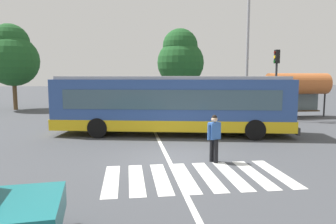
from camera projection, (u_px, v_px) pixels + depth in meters
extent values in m
plane|color=#424449|center=(176.00, 158.00, 11.83)|extent=(160.00, 160.00, 0.00)
cylinder|color=black|center=(246.00, 122.00, 17.41)|extent=(1.04, 0.49, 1.00)
cylinder|color=black|center=(255.00, 130.00, 15.09)|extent=(1.04, 0.49, 1.00)
cylinder|color=black|center=(110.00, 121.00, 17.94)|extent=(1.04, 0.49, 1.00)
cylinder|color=black|center=(98.00, 128.00, 15.61)|extent=(1.04, 0.49, 1.00)
cube|color=#2D4C8E|center=(171.00, 104.00, 16.40)|extent=(12.33, 4.89, 2.55)
cube|color=gold|center=(171.00, 123.00, 16.51)|extent=(12.45, 4.94, 0.55)
cube|color=#3D5666|center=(171.00, 98.00, 16.36)|extent=(10.92, 4.66, 0.96)
cube|color=#3D5666|center=(289.00, 100.00, 15.96)|extent=(0.48, 2.21, 1.63)
cube|color=black|center=(290.00, 83.00, 15.85)|extent=(0.44, 1.91, 0.28)
cube|color=#99999E|center=(171.00, 78.00, 16.24)|extent=(11.82, 4.60, 0.16)
cube|color=#28282B|center=(291.00, 128.00, 16.12)|extent=(0.62, 2.52, 0.36)
cylinder|color=black|center=(212.00, 150.00, 11.34)|extent=(0.16, 0.16, 0.85)
cylinder|color=black|center=(216.00, 151.00, 11.13)|extent=(0.16, 0.16, 0.85)
cube|color=#2D569E|center=(214.00, 131.00, 11.15)|extent=(0.47, 0.39, 0.60)
cylinder|color=#2D569E|center=(209.00, 132.00, 11.04)|extent=(0.10, 0.10, 0.55)
cylinder|color=#2D569E|center=(219.00, 131.00, 11.27)|extent=(0.10, 0.10, 0.55)
sphere|color=tan|center=(214.00, 119.00, 11.10)|extent=(0.22, 0.22, 0.22)
sphere|color=black|center=(214.00, 117.00, 11.10)|extent=(0.19, 0.19, 0.19)
cylinder|color=black|center=(23.00, 213.00, 6.41)|extent=(0.66, 0.26, 0.64)
cylinder|color=black|center=(111.00, 109.00, 26.29)|extent=(0.27, 0.66, 0.64)
cylinder|color=black|center=(131.00, 108.00, 26.68)|extent=(0.27, 0.66, 0.64)
cylinder|color=black|center=(113.00, 112.00, 23.60)|extent=(0.27, 0.66, 0.64)
cylinder|color=black|center=(135.00, 112.00, 24.00)|extent=(0.27, 0.66, 0.64)
cube|color=#AD1E1E|center=(122.00, 106.00, 25.10)|extent=(2.31, 4.67, 0.52)
cube|color=#3D5666|center=(122.00, 100.00, 24.96)|extent=(1.83, 2.32, 0.44)
cube|color=#AD1E1E|center=(122.00, 98.00, 24.94)|extent=(1.74, 2.14, 0.09)
cylinder|color=black|center=(143.00, 108.00, 26.62)|extent=(0.22, 0.64, 0.64)
cylinder|color=black|center=(163.00, 108.00, 26.88)|extent=(0.22, 0.64, 0.64)
cylinder|color=black|center=(146.00, 112.00, 23.89)|extent=(0.22, 0.64, 0.64)
cylinder|color=black|center=(168.00, 112.00, 24.14)|extent=(0.22, 0.64, 0.64)
cube|color=#B7BABF|center=(155.00, 106.00, 25.35)|extent=(1.93, 4.54, 0.52)
cube|color=#3D5666|center=(155.00, 100.00, 25.20)|extent=(1.65, 2.20, 0.44)
cube|color=#B7BABF|center=(155.00, 98.00, 25.18)|extent=(1.58, 2.02, 0.09)
cylinder|color=black|center=(174.00, 108.00, 26.52)|extent=(0.23, 0.65, 0.64)
cylinder|color=black|center=(194.00, 108.00, 26.81)|extent=(0.23, 0.65, 0.64)
cylinder|color=black|center=(182.00, 112.00, 23.79)|extent=(0.23, 0.65, 0.64)
cylinder|color=black|center=(203.00, 112.00, 24.08)|extent=(0.23, 0.65, 0.64)
cube|color=#234293|center=(188.00, 106.00, 25.26)|extent=(2.01, 4.57, 0.52)
cube|color=#3D5666|center=(188.00, 100.00, 25.12)|extent=(1.69, 2.23, 0.44)
cube|color=#234293|center=(188.00, 98.00, 25.09)|extent=(1.61, 2.04, 0.09)
cylinder|color=black|center=(206.00, 107.00, 27.25)|extent=(0.24, 0.65, 0.64)
cylinder|color=black|center=(224.00, 107.00, 27.58)|extent=(0.24, 0.65, 0.64)
cylinder|color=black|center=(217.00, 111.00, 24.53)|extent=(0.24, 0.65, 0.64)
cylinder|color=black|center=(237.00, 110.00, 24.86)|extent=(0.24, 0.65, 0.64)
cube|color=#196B70|center=(221.00, 105.00, 26.02)|extent=(2.11, 4.61, 0.52)
cube|color=#3D5666|center=(221.00, 99.00, 25.87)|extent=(1.74, 2.26, 0.44)
cube|color=#196B70|center=(221.00, 97.00, 25.85)|extent=(1.66, 2.08, 0.09)
cylinder|color=#28282B|center=(276.00, 92.00, 21.21)|extent=(0.14, 0.14, 3.89)
cube|color=black|center=(277.00, 57.00, 20.93)|extent=(0.28, 0.32, 0.90)
cylinder|color=#410907|center=(275.00, 52.00, 20.87)|extent=(0.04, 0.20, 0.20)
cylinder|color=yellow|center=(275.00, 57.00, 20.91)|extent=(0.04, 0.20, 0.20)
cylinder|color=#093B10|center=(274.00, 62.00, 20.94)|extent=(0.04, 0.20, 0.20)
cylinder|color=#28282B|center=(268.00, 102.00, 22.99)|extent=(0.12, 0.12, 2.30)
cylinder|color=#28282B|center=(325.00, 101.00, 23.57)|extent=(0.12, 0.12, 2.30)
cube|color=slate|center=(292.00, 99.00, 23.95)|extent=(4.30, 0.04, 1.93)
cylinder|color=#BC602D|center=(297.00, 84.00, 23.12)|extent=(4.57, 1.54, 1.54)
cube|color=#4C3823|center=(296.00, 111.00, 23.36)|extent=(3.59, 0.36, 0.08)
cylinder|color=#939399|center=(247.00, 50.00, 22.26)|extent=(0.20, 0.20, 9.78)
cylinder|color=brown|center=(15.00, 94.00, 28.16)|extent=(0.36, 0.36, 2.80)
sphere|color=#1E5123|center=(13.00, 61.00, 27.81)|extent=(4.51, 4.51, 4.51)
sphere|color=#1E5123|center=(10.00, 43.00, 27.86)|extent=(3.38, 3.38, 3.38)
cylinder|color=brown|center=(180.00, 92.00, 33.09)|extent=(0.36, 0.36, 2.68)
sphere|color=#1E5123|center=(181.00, 63.00, 32.73)|extent=(4.87, 4.87, 4.87)
sphere|color=#1E5123|center=(180.00, 46.00, 32.55)|extent=(3.65, 3.65, 3.65)
cube|color=silver|center=(111.00, 180.00, 9.34)|extent=(0.45, 2.91, 0.01)
cube|color=silver|center=(136.00, 179.00, 9.44)|extent=(0.45, 2.91, 0.01)
cube|color=silver|center=(161.00, 178.00, 9.54)|extent=(0.45, 2.91, 0.01)
cube|color=silver|center=(185.00, 177.00, 9.63)|extent=(0.45, 2.91, 0.01)
cube|color=silver|center=(208.00, 176.00, 9.73)|extent=(0.45, 2.91, 0.01)
cube|color=silver|center=(231.00, 175.00, 9.82)|extent=(0.45, 2.91, 0.01)
cube|color=silver|center=(254.00, 174.00, 9.92)|extent=(0.45, 2.91, 0.01)
cube|color=silver|center=(276.00, 173.00, 10.02)|extent=(0.45, 2.91, 0.01)
cube|color=silver|center=(162.00, 146.00, 13.75)|extent=(0.16, 24.00, 0.01)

